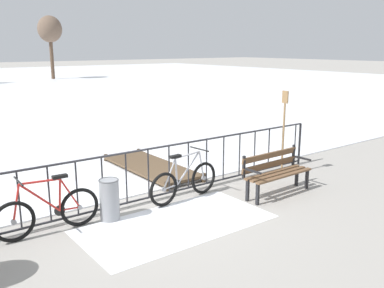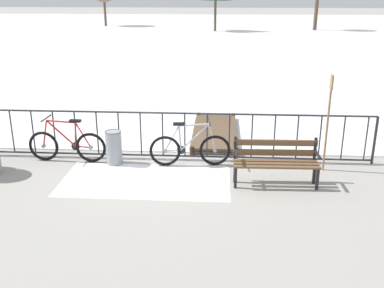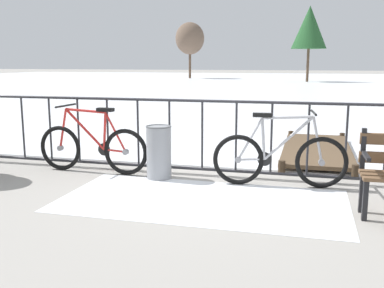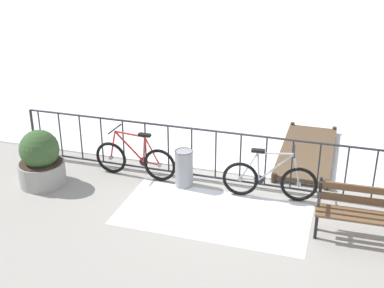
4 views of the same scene
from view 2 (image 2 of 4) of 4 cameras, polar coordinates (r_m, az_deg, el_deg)
name	(u,v)px [view 2 (image 2 of 4)]	position (r m, az deg, el deg)	size (l,w,h in m)	color
ground_plane	(163,159)	(9.90, -3.68, -1.90)	(160.00, 160.00, 0.00)	#9E9991
frozen_pond	(207,34)	(37.74, 1.89, 13.86)	(80.00, 56.00, 0.03)	white
snow_patch	(146,181)	(8.83, -5.90, -4.65)	(3.29, 1.69, 0.01)	white
railing_fence	(163,135)	(9.71, -3.75, 1.18)	(9.06, 0.06, 1.07)	#2D2D33
bicycle_near_railing	(67,145)	(9.99, -15.62, -0.14)	(1.71, 0.52, 0.97)	black
bicycle_second	(190,149)	(9.40, -0.27, -0.63)	(1.71, 0.52, 0.97)	black
park_bench	(276,159)	(8.62, 10.60, -1.85)	(1.61, 0.52, 0.89)	brown
trash_bin	(114,147)	(9.63, -9.93, -0.41)	(0.35, 0.35, 0.73)	gray
oar_upright	(328,117)	(9.33, 16.96, 3.31)	(0.04, 0.16, 1.98)	#937047
wooden_dock	(215,131)	(11.42, 2.94, 1.66)	(1.10, 2.96, 0.20)	brown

